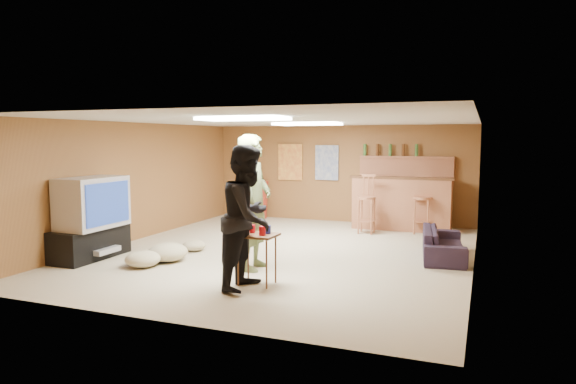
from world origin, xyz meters
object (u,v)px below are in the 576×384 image
(tv_body, at_px, (92,202))
(bar_counter, at_px, (402,203))
(person_olive, at_px, (254,202))
(person_black, at_px, (248,217))
(sofa, at_px, (443,243))
(tray_table, at_px, (257,259))

(tv_body, distance_m, bar_counter, 6.09)
(person_olive, height_order, person_black, person_olive)
(person_black, bearing_deg, tv_body, 79.79)
(sofa, bearing_deg, person_olive, 117.47)
(tv_body, distance_m, tray_table, 3.10)
(bar_counter, distance_m, person_olive, 4.40)
(tv_body, height_order, person_olive, person_olive)
(tv_body, bearing_deg, sofa, 21.73)
(bar_counter, bearing_deg, tray_table, -103.17)
(person_olive, xyz_separation_m, person_black, (0.33, -0.90, -0.07))
(tv_body, height_order, bar_counter, tv_body)
(bar_counter, bearing_deg, person_olive, -110.01)
(person_olive, bearing_deg, tray_table, -158.49)
(person_olive, xyz_separation_m, sofa, (2.52, 1.73, -0.75))
(bar_counter, height_order, tray_table, bar_counter)
(tv_body, relative_size, bar_counter, 0.55)
(sofa, bearing_deg, tray_table, 131.67)
(person_olive, bearing_deg, sofa, -61.19)
(tv_body, bearing_deg, person_olive, 7.23)
(person_olive, height_order, sofa, person_olive)
(tv_body, distance_m, person_olive, 2.67)
(bar_counter, relative_size, person_olive, 1.02)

